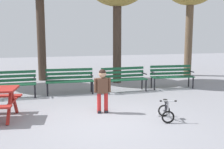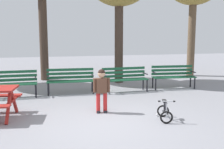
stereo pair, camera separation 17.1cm
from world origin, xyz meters
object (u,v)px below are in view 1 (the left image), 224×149
park_bench_right (124,77)px  park_bench_far_right (172,75)px  park_bench_far_left (10,82)px  park_bench_left (70,79)px  kids_bicycle (166,112)px  child_standing (102,87)px

park_bench_right → park_bench_far_right: size_ratio=0.99×
park_bench_far_left → park_bench_left: bearing=3.6°
park_bench_right → kids_bicycle: park_bench_right is taller
park_bench_far_right → kids_bicycle: bearing=-118.5°
park_bench_left → kids_bicycle: 3.98m
park_bench_left → park_bench_right: 1.90m
park_bench_right → park_bench_left: bearing=176.1°
park_bench_far_left → park_bench_far_right: 5.71m
park_bench_right → child_standing: 2.72m
park_bench_left → kids_bicycle: bearing=-60.9°
park_bench_far_right → kids_bicycle: 3.94m
child_standing → kids_bicycle: bearing=-35.6°
park_bench_far_left → park_bench_right: bearing=-0.2°
child_standing → kids_bicycle: (1.34, -0.96, -0.48)m
park_bench_far_left → kids_bicycle: 5.10m
park_bench_left → park_bench_right: (1.89, -0.13, 0.00)m
park_bench_far_left → park_bench_left: 1.91m
park_bench_left → park_bench_right: same height
park_bench_far_left → child_standing: (2.49, -2.39, 0.17)m
park_bench_left → park_bench_far_right: size_ratio=0.99×
park_bench_left → park_bench_far_right: bearing=-0.2°
park_bench_left → kids_bicycle: size_ratio=2.62×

